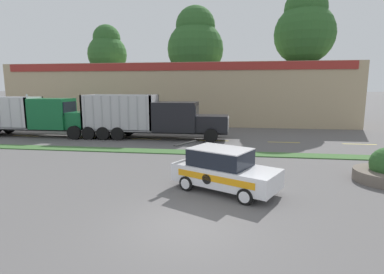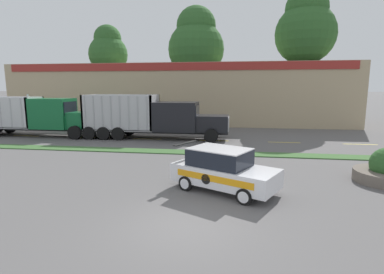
{
  "view_description": "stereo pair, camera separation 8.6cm",
  "coord_description": "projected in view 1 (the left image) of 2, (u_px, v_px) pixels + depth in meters",
  "views": [
    {
      "loc": [
        1.4,
        -8.39,
        4.13
      ],
      "look_at": [
        -1.08,
        9.06,
        1.21
      ],
      "focal_mm": 28.0,
      "sensor_mm": 36.0,
      "label": 1
    },
    {
      "loc": [
        1.49,
        -8.38,
        4.13
      ],
      "look_at": [
        -1.08,
        9.06,
        1.21
      ],
      "focal_mm": 28.0,
      "sensor_mm": 36.0,
      "label": 2
    }
  ],
  "objects": [
    {
      "name": "ground_plane",
      "position": [
        185.0,
        225.0,
        9.07
      ],
      "size": [
        600.0,
        600.0,
        0.0
      ],
      "primitive_type": "plane",
      "color": "#5B5959"
    },
    {
      "name": "grass_verge",
      "position": [
        211.0,
        153.0,
        18.98
      ],
      "size": [
        120.0,
        1.27,
        0.06
      ],
      "primitive_type": "cube",
      "color": "#3D6633",
      "rests_on": "ground_plane"
    },
    {
      "name": "centre_line_1",
      "position": [
        25.0,
        136.0,
        25.79
      ],
      "size": [
        2.4,
        0.14,
        0.01
      ],
      "primitive_type": "cube",
      "color": "yellow",
      "rests_on": "ground_plane"
    },
    {
      "name": "centre_line_2",
      "position": [
        84.0,
        137.0,
        25.04
      ],
      "size": [
        2.4,
        0.14,
        0.01
      ],
      "primitive_type": "cube",
      "color": "yellow",
      "rests_on": "ground_plane"
    },
    {
      "name": "centre_line_3",
      "position": [
        147.0,
        139.0,
        24.29
      ],
      "size": [
        2.4,
        0.14,
        0.01
      ],
      "primitive_type": "cube",
      "color": "yellow",
      "rests_on": "ground_plane"
    },
    {
      "name": "centre_line_4",
      "position": [
        213.0,
        141.0,
        23.54
      ],
      "size": [
        2.4,
        0.14,
        0.01
      ],
      "primitive_type": "cube",
      "color": "yellow",
      "rests_on": "ground_plane"
    },
    {
      "name": "centre_line_5",
      "position": [
        284.0,
        142.0,
        22.8
      ],
      "size": [
        2.4,
        0.14,
        0.01
      ],
      "primitive_type": "cube",
      "color": "yellow",
      "rests_on": "ground_plane"
    },
    {
      "name": "centre_line_6",
      "position": [
        359.0,
        144.0,
        22.05
      ],
      "size": [
        2.4,
        0.14,
        0.01
      ],
      "primitive_type": "cube",
      "color": "yellow",
      "rests_on": "ground_plane"
    },
    {
      "name": "dump_truck_lead",
      "position": [
        165.0,
        119.0,
        24.16
      ],
      "size": [
        11.71,
        2.82,
        3.54
      ],
      "color": "black",
      "rests_on": "ground_plane"
    },
    {
      "name": "dump_truck_mid",
      "position": [
        38.0,
        117.0,
        25.46
      ],
      "size": [
        11.78,
        2.58,
        3.59
      ],
      "color": "black",
      "rests_on": "ground_plane"
    },
    {
      "name": "rally_car",
      "position": [
        224.0,
        170.0,
        12.04
      ],
      "size": [
        4.56,
        3.55,
        1.76
      ],
      "color": "white",
      "rests_on": "ground_plane"
    },
    {
      "name": "store_building_backdrop",
      "position": [
        181.0,
        94.0,
        37.43
      ],
      "size": [
        38.64,
        12.1,
        6.73
      ],
      "color": "tan",
      "rests_on": "ground_plane"
    },
    {
      "name": "tree_behind_left",
      "position": [
        107.0,
        51.0,
        35.28
      ],
      "size": [
        4.53,
        4.53,
        11.37
      ],
      "color": "#473828",
      "rests_on": "ground_plane"
    },
    {
      "name": "tree_behind_centre",
      "position": [
        305.0,
        28.0,
        31.62
      ],
      "size": [
        6.33,
        6.33,
        14.45
      ],
      "color": "#473828",
      "rests_on": "ground_plane"
    },
    {
      "name": "tree_behind_right",
      "position": [
        195.0,
        44.0,
        33.2
      ],
      "size": [
        6.2,
        6.2,
        12.96
      ],
      "color": "#473828",
      "rests_on": "ground_plane"
    }
  ]
}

